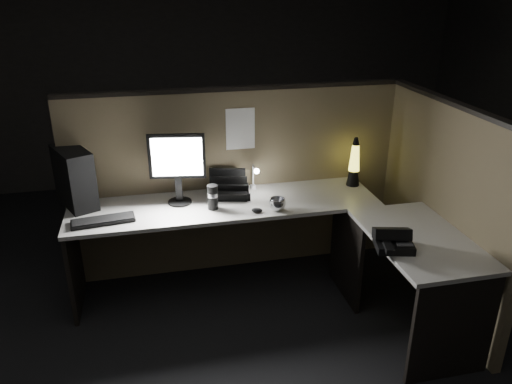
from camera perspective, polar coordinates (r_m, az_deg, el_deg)
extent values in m
plane|color=black|center=(3.64, 0.78, -15.47)|extent=(6.00, 6.00, 0.00)
plane|color=#282623|center=(5.88, -6.12, 14.01)|extent=(6.00, 0.00, 6.00)
cube|color=brown|center=(4.05, -2.20, 1.07)|extent=(2.66, 0.06, 1.50)
cube|color=brown|center=(3.81, 20.35, -1.94)|extent=(0.06, 1.66, 1.50)
cube|color=#AEABA5|center=(3.74, -3.52, -1.47)|extent=(2.30, 0.60, 0.03)
cube|color=#AEABA5|center=(3.43, 18.19, -5.09)|extent=(0.60, 1.00, 0.03)
cube|color=black|center=(3.92, -20.05, -7.75)|extent=(0.03, 0.55, 0.70)
cube|color=black|center=(3.29, 21.59, -14.51)|extent=(0.55, 0.03, 0.70)
cube|color=black|center=(3.87, 10.26, -7.00)|extent=(0.03, 0.55, 0.70)
cube|color=black|center=(3.85, -20.04, 1.57)|extent=(0.34, 0.45, 0.43)
cylinder|color=black|center=(3.77, -8.69, -1.12)|extent=(0.18, 0.18, 0.01)
cube|color=black|center=(3.75, -8.81, 0.47)|extent=(0.05, 0.05, 0.20)
cube|color=black|center=(3.66, -9.04, 4.05)|extent=(0.41, 0.10, 0.33)
cube|color=white|center=(3.64, -9.02, 3.95)|extent=(0.36, 0.06, 0.28)
cube|color=black|center=(3.60, -17.07, -3.15)|extent=(0.44, 0.19, 0.02)
ellipsoid|color=black|center=(3.58, 0.10, -2.10)|extent=(0.10, 0.08, 0.03)
cube|color=white|center=(3.98, -0.33, 0.57)|extent=(0.04, 0.05, 0.03)
cylinder|color=white|center=(3.94, -0.33, 1.92)|extent=(0.01, 0.01, 0.17)
cylinder|color=white|center=(3.86, -0.15, 2.82)|extent=(0.01, 0.12, 0.01)
sphere|color=white|center=(3.80, 0.07, 2.40)|extent=(0.04, 0.04, 0.04)
cube|color=black|center=(3.86, -3.04, 0.03)|extent=(0.34, 0.31, 0.06)
cube|color=black|center=(3.81, -2.96, 0.43)|extent=(0.28, 0.09, 0.10)
cube|color=black|center=(3.90, -3.28, 1.73)|extent=(0.28, 0.09, 0.19)
cone|color=black|center=(4.11, 11.04, 1.63)|extent=(0.11, 0.11, 0.13)
cone|color=yellow|center=(4.05, 11.22, 3.86)|extent=(0.09, 0.09, 0.21)
sphere|color=maroon|center=(4.08, 11.14, 2.96)|extent=(0.04, 0.04, 0.04)
sphere|color=maroon|center=(4.05, 11.23, 3.99)|extent=(0.03, 0.03, 0.03)
cone|color=black|center=(4.01, 11.37, 5.70)|extent=(0.05, 0.05, 0.06)
cylinder|color=black|center=(3.62, -4.98, -0.59)|extent=(0.08, 0.08, 0.18)
imported|color=#BABAC1|center=(3.60, 2.46, -1.42)|extent=(0.12, 0.12, 0.09)
sphere|color=orange|center=(4.14, 10.89, 1.52)|extent=(0.05, 0.05, 0.05)
cube|color=white|center=(3.87, -1.80, 7.21)|extent=(0.23, 0.00, 0.32)
cube|color=black|center=(3.22, 15.47, -5.85)|extent=(0.27, 0.25, 0.05)
cube|color=black|center=(3.23, 15.27, -4.62)|extent=(0.25, 0.19, 0.10)
cube|color=black|center=(3.14, 14.82, -5.96)|extent=(0.09, 0.17, 0.03)
cube|color=#3F3F42|center=(3.21, 16.54, -5.55)|extent=(0.12, 0.12, 0.00)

